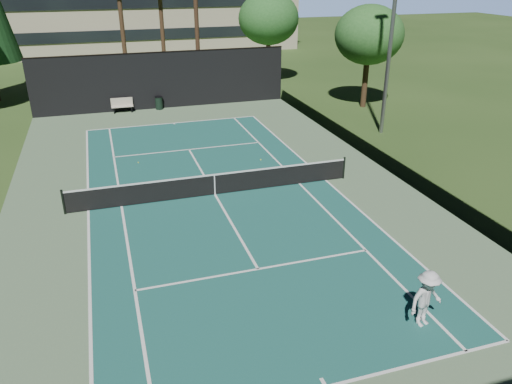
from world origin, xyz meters
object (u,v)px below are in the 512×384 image
tennis_ball_b (207,187)px  park_bench (122,105)px  tennis_ball_c (261,160)px  player (426,299)px  tennis_ball_d (138,162)px  trash_bin (159,103)px  tennis_net (215,184)px

tennis_ball_b → park_bench: bearing=100.8°
tennis_ball_c → park_bench: (-6.35, 12.11, 0.51)m
player → tennis_ball_d: 17.02m
park_bench → trash_bin: bearing=1.1°
tennis_net → trash_bin: tennis_net is taller
player → tennis_ball_c: bearing=78.7°
tennis_ball_c → tennis_ball_d: 6.45m
tennis_ball_c → trash_bin: bearing=107.2°
park_bench → trash_bin: 2.58m
player → tennis_ball_b: bearing=96.0°
tennis_net → tennis_ball_b: bearing=101.5°
player → tennis_ball_d: (-6.59, 15.67, -0.85)m
park_bench → tennis_ball_c: bearing=-62.3°
player → trash_bin: size_ratio=1.88×
trash_bin → tennis_net: bearing=-88.4°
player → tennis_ball_c: (-0.32, 14.12, -0.85)m
trash_bin → tennis_ball_d: bearing=-103.2°
trash_bin → tennis_ball_c: bearing=-72.8°
tennis_ball_b → park_bench: (-2.85, 14.85, 0.51)m
tennis_net → tennis_ball_c: tennis_net is taller
player → park_bench: size_ratio=1.18×
tennis_net → tennis_ball_c: bearing=47.0°
tennis_ball_b → tennis_ball_d: size_ratio=0.96×
park_bench → player: bearing=-75.7°
tennis_net → player: player is taller
tennis_ball_c → tennis_ball_b: bearing=-142.1°
tennis_ball_d → park_bench: park_bench is taller
player → park_bench: bearing=91.7°
tennis_net → player: size_ratio=7.28×
tennis_net → trash_bin: (-0.43, 15.74, -0.08)m
tennis_ball_d → park_bench: (-0.09, 10.56, 0.51)m
tennis_ball_c → park_bench: bearing=117.7°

